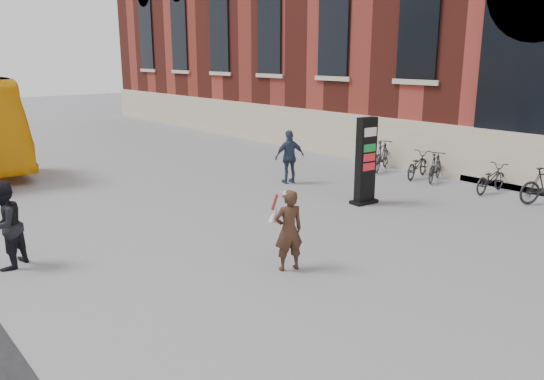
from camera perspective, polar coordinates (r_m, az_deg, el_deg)
ground at (r=10.60m, az=1.91°, el=-8.19°), size 100.00×100.00×0.00m
info_pylon at (r=14.91m, az=10.04°, el=3.07°), size 0.81×0.46×2.42m
woman at (r=10.18m, az=1.77°, el=-4.23°), size 0.73×0.69×1.60m
pedestrian_a at (r=11.47m, az=-26.82°, el=-3.43°), size 1.07×1.05×1.73m
pedestrian_c at (r=17.19m, az=1.92°, el=3.58°), size 1.09×0.69×1.73m
bike_4 at (r=17.40m, az=22.48°, el=1.16°), size 1.65×0.60×0.86m
bike_5 at (r=18.33m, az=17.15°, el=2.40°), size 1.67×0.99×0.97m
bike_6 at (r=18.72m, az=15.36°, el=2.63°), size 1.78×0.99×0.88m
bike_7 at (r=19.59m, az=11.73°, el=3.65°), size 1.87×1.19×1.09m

